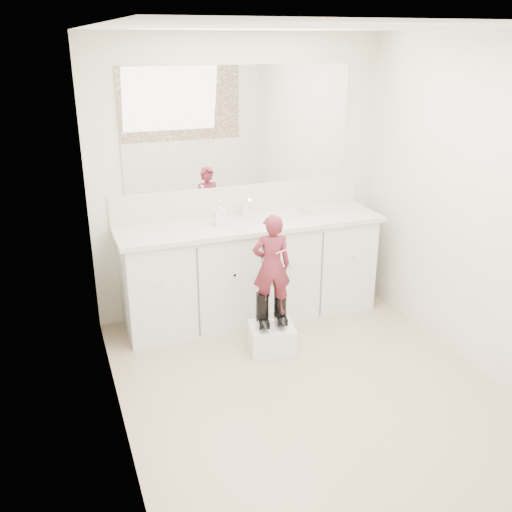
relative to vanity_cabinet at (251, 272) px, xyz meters
name	(u,v)px	position (x,y,z in m)	size (l,w,h in m)	color
floor	(310,388)	(0.00, -1.23, -0.42)	(3.00, 3.00, 0.00)	#91755F
ceiling	(324,27)	(0.00, -1.23, 1.97)	(3.00, 3.00, 0.00)	white
wall_back	(240,178)	(0.00, 0.27, 0.77)	(2.60, 2.60, 0.00)	beige
wall_front	(477,336)	(0.00, -2.73, 0.77)	(2.60, 2.60, 0.00)	beige
wall_left	(109,254)	(-1.30, -1.23, 0.78)	(3.00, 3.00, 0.00)	beige
wall_right	(480,209)	(1.30, -1.23, 0.78)	(3.00, 3.00, 0.00)	beige
vanity_cabinet	(251,272)	(0.00, 0.00, 0.00)	(2.20, 0.55, 0.85)	silver
countertop	(251,224)	(0.00, -0.01, 0.45)	(2.28, 0.58, 0.04)	beige
backsplash	(241,199)	(0.00, 0.26, 0.59)	(2.28, 0.03, 0.25)	beige
mirror	(240,127)	(0.00, 0.26, 1.22)	(2.00, 0.02, 1.00)	white
dot_panel	(492,232)	(0.00, -2.71, 1.22)	(2.00, 0.01, 1.20)	#472819
faucet	(245,211)	(0.00, 0.15, 0.52)	(0.08, 0.08, 0.10)	silver
cup	(306,208)	(0.54, 0.04, 0.51)	(0.11, 0.11, 0.10)	beige
soap_bottle	(220,213)	(-0.27, -0.01, 0.57)	(0.09, 0.10, 0.21)	white
step_stool	(272,338)	(-0.06, -0.64, -0.32)	(0.34, 0.29, 0.22)	white
boot_left	(262,310)	(-0.13, -0.62, -0.06)	(0.10, 0.19, 0.29)	black
boot_right	(280,307)	(0.02, -0.62, -0.06)	(0.10, 0.19, 0.29)	black
toddler	(272,266)	(-0.06, -0.62, 0.30)	(0.30, 0.19, 0.81)	#A23148
toothbrush	(285,250)	(0.01, -0.70, 0.44)	(0.01, 0.01, 0.14)	pink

